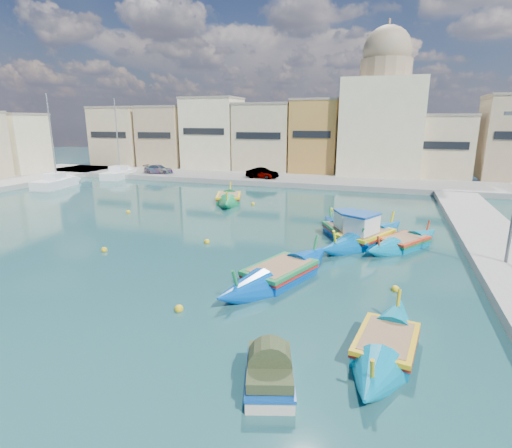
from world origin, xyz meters
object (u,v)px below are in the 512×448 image
at_px(luzzu_turquoise_cabin, 365,237).
at_px(luzzu_cyan_mid, 404,243).
at_px(church_block, 382,113).
at_px(luzzu_blue_south, 280,274).
at_px(luzzu_cyan_south, 386,346).
at_px(luzzu_green, 229,199).
at_px(luzzu_blue_cabin, 344,232).
at_px(tender_near, 270,374).
at_px(yacht_north, 125,173).
at_px(yacht_midnorth, 64,182).

relative_size(luzzu_turquoise_cabin, luzzu_cyan_mid, 1.31).
distance_m(church_block, luzzu_blue_south, 39.72).
xyz_separation_m(luzzu_blue_south, luzzu_cyan_south, (5.01, -5.01, -0.04)).
bearing_deg(luzzu_cyan_south, luzzu_green, 123.73).
distance_m(luzzu_blue_cabin, luzzu_blue_south, 8.80).
bearing_deg(luzzu_blue_south, church_block, 85.32).
bearing_deg(luzzu_blue_south, tender_near, -77.04).
relative_size(luzzu_cyan_mid, yacht_north, 0.65).
xyz_separation_m(luzzu_cyan_mid, yacht_north, (-35.89, 21.62, 0.21)).
distance_m(luzzu_cyan_mid, luzzu_green, 18.20).
relative_size(luzzu_blue_south, yacht_north, 0.83).
bearing_deg(yacht_north, luzzu_turquoise_cabin, -32.61).
height_order(luzzu_blue_south, tender_near, luzzu_blue_south).
distance_m(luzzu_blue_cabin, tender_near, 16.43).
xyz_separation_m(luzzu_blue_south, tender_near, (1.81, -7.88, 0.11)).
distance_m(luzzu_turquoise_cabin, luzzu_cyan_south, 12.64).
xyz_separation_m(yacht_north, yacht_midnorth, (-2.05, -9.00, 0.01)).
distance_m(church_block, luzzu_cyan_mid, 32.51).
xyz_separation_m(luzzu_cyan_mid, yacht_midnorth, (-37.94, 12.61, 0.21)).
xyz_separation_m(church_block, luzzu_blue_cabin, (-1.05, -30.20, -8.06)).
bearing_deg(luzzu_cyan_mid, yacht_midnorth, 161.61).
distance_m(luzzu_cyan_mid, tender_near, 15.79).
relative_size(luzzu_cyan_mid, yacht_midnorth, 0.64).
bearing_deg(luzzu_cyan_south, yacht_midnorth, 146.01).
height_order(church_block, luzzu_blue_cabin, church_block).
bearing_deg(luzzu_turquoise_cabin, yacht_midnorth, 160.70).
bearing_deg(church_block, luzzu_blue_cabin, -91.99).
bearing_deg(yacht_midnorth, church_block, 27.99).
xyz_separation_m(luzzu_green, luzzu_blue_south, (9.65, -16.94, -0.01)).
bearing_deg(luzzu_cyan_south, tender_near, -138.07).
height_order(luzzu_cyan_mid, yacht_north, yacht_north).
relative_size(luzzu_green, luzzu_cyan_south, 1.18).
bearing_deg(luzzu_blue_cabin, luzzu_cyan_mid, -17.21).
bearing_deg(yacht_midnorth, luzzu_blue_cabin, -18.52).
bearing_deg(church_block, luzzu_cyan_south, -87.60).
bearing_deg(tender_near, luzzu_cyan_mid, 75.21).
height_order(luzzu_green, luzzu_blue_south, same).
distance_m(church_block, yacht_midnorth, 40.72).
xyz_separation_m(tender_near, yacht_north, (-31.85, 36.89, 0.05)).
bearing_deg(luzzu_blue_south, luzzu_blue_cabin, 76.03).
xyz_separation_m(luzzu_green, luzzu_cyan_south, (14.66, -21.96, -0.05)).
height_order(luzzu_turquoise_cabin, yacht_north, yacht_north).
bearing_deg(luzzu_blue_cabin, luzzu_green, 144.50).
distance_m(luzzu_cyan_mid, yacht_north, 41.89).
bearing_deg(yacht_midnorth, luzzu_cyan_south, -33.99).
height_order(luzzu_turquoise_cabin, yacht_midnorth, yacht_midnorth).
relative_size(luzzu_cyan_mid, luzzu_blue_south, 0.78).
height_order(luzzu_cyan_mid, luzzu_cyan_south, luzzu_cyan_mid).
height_order(luzzu_blue_cabin, yacht_north, yacht_north).
bearing_deg(luzzu_cyan_mid, luzzu_blue_cabin, 162.79).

